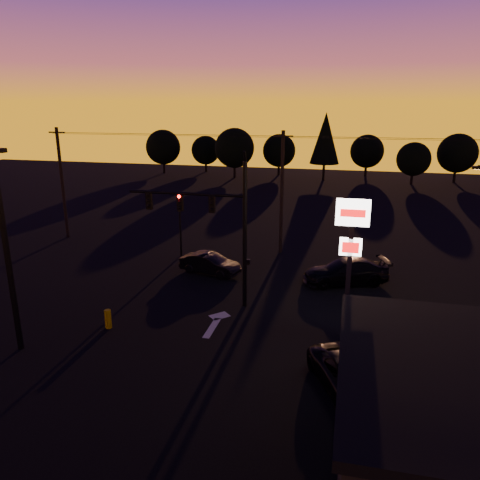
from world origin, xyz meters
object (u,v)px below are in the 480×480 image
Objects in this scene: pylon_sign at (351,240)px; car_mid at (210,264)px; secondary_signal at (180,218)px; suv_parked at (350,376)px; parking_lot_light at (5,239)px; car_right at (346,271)px; bollard at (108,319)px; traffic_signal_mast at (216,218)px.

pylon_sign is 1.67× the size of car_mid.
secondary_signal is 0.93× the size of suv_parked.
parking_lot_light is 1.72× the size of car_right.
secondary_signal is 11.91m from bollard.
parking_lot_light reaches higher than secondary_signal.
pylon_sign is 6.10m from suv_parked.
parking_lot_light is 6.28m from bollard.
suv_parked is at bearing -86.31° from pylon_sign.
secondary_signal is 4.88m from car_mid.
traffic_signal_mast is at bearing 160.64° from pylon_sign.
traffic_signal_mast is at bearing 43.37° from parking_lot_light.
car_right is 1.14× the size of suv_parked.
pylon_sign is (12.00, -9.99, 2.05)m from secondary_signal.
bollard is 12.16m from suv_parked.
car_mid is at bearing 141.82° from pylon_sign.
traffic_signal_mast is 1.97× the size of secondary_signal.
suv_parked is at bearing -42.85° from traffic_signal_mast.
traffic_signal_mast is 2.11× the size of car_mid.
pylon_sign is at bearing -19.36° from traffic_signal_mast.
secondary_signal is at bearing 140.23° from pylon_sign.
parking_lot_light is at bearing 155.52° from suv_parked.
traffic_signal_mast is at bearing -143.81° from car_mid.
car_right is 11.60m from suv_parked.
secondary_signal is at bearing 123.19° from traffic_signal_mast.
traffic_signal_mast is at bearing -76.30° from car_right.
secondary_signal is 4.51× the size of bollard.
traffic_signal_mast reaches higher than car_mid.
suv_parked is (11.86, -2.68, 0.17)m from bollard.
secondary_signal is 14.90m from parking_lot_light.
bollard is 9.06m from car_mid.
secondary_signal is 1.07× the size of car_mid.
secondary_signal is (-4.90, 7.49, -2.07)m from traffic_signal_mast.
bollard is (-11.58, -1.67, -4.43)m from pylon_sign.
traffic_signal_mast is 10.94m from suv_parked.
car_right is (6.99, 4.74, -4.16)m from traffic_signal_mast.
bollard is at bearing -171.79° from pylon_sign.
traffic_signal_mast is 6.42m from car_mid.
pylon_sign is 12.04m from car_mid.
bollard is at bearing -137.11° from traffic_signal_mast.
secondary_signal is at bearing 92.05° from bollard.
pylon_sign reaches higher than bollard.
suv_parked is at bearing -126.38° from car_mid.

